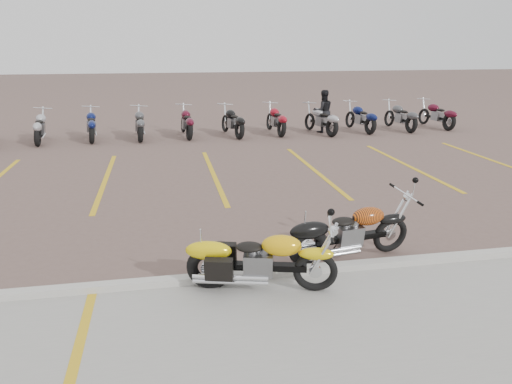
# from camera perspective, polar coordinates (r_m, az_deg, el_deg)

# --- Properties ---
(ground) EXTENTS (100.00, 100.00, 0.00)m
(ground) POSITION_cam_1_polar(r_m,az_deg,el_deg) (9.14, -2.17, -4.30)
(ground) COLOR brown
(ground) RESTS_ON ground
(curb) EXTENTS (60.00, 0.18, 0.12)m
(curb) POSITION_cam_1_polar(r_m,az_deg,el_deg) (7.31, 0.24, -9.39)
(curb) COLOR #ADAAA3
(curb) RESTS_ON ground
(parking_stripes) EXTENTS (38.00, 5.50, 0.01)m
(parking_stripes) POSITION_cam_1_polar(r_m,az_deg,el_deg) (12.92, -4.86, 1.99)
(parking_stripes) COLOR gold
(parking_stripes) RESTS_ON ground
(yellow_cruiser) EXTENTS (2.02, 0.66, 0.85)m
(yellow_cruiser) POSITION_cam_1_polar(r_m,az_deg,el_deg) (6.84, 0.24, -7.94)
(yellow_cruiser) COLOR black
(yellow_cruiser) RESTS_ON ground
(flame_cruiser) EXTENTS (2.07, 0.48, 0.86)m
(flame_cruiser) POSITION_cam_1_polar(r_m,az_deg,el_deg) (7.88, 10.28, -4.76)
(flame_cruiser) COLOR black
(flame_cruiser) RESTS_ON ground
(person_b) EXTENTS (0.78, 0.62, 1.59)m
(person_b) POSITION_cam_1_polar(r_m,az_deg,el_deg) (19.13, 7.68, 9.13)
(person_b) COLOR black
(person_b) RESTS_ON ground
(bg_bike_row) EXTENTS (19.10, 2.08, 1.10)m
(bg_bike_row) POSITION_cam_1_polar(r_m,az_deg,el_deg) (18.19, -5.43, 8.03)
(bg_bike_row) COLOR black
(bg_bike_row) RESTS_ON ground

